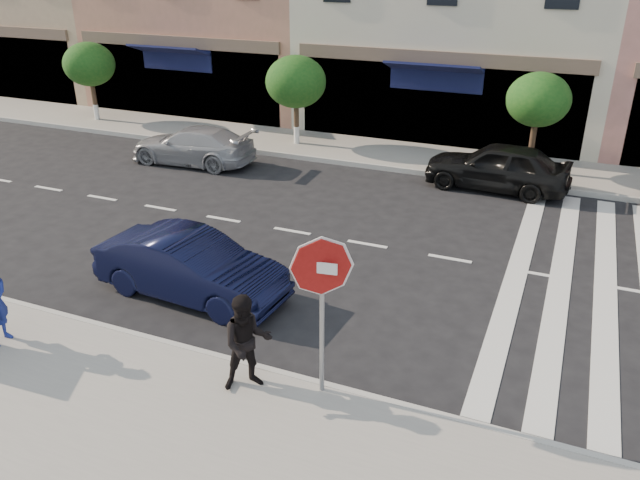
{
  "coord_description": "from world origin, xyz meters",
  "views": [
    {
      "loc": [
        4.2,
        -8.94,
        6.42
      ],
      "look_at": [
        0.02,
        1.01,
        1.4
      ],
      "focal_mm": 35.0,
      "sensor_mm": 36.0,
      "label": 1
    }
  ],
  "objects_px": {
    "walker": "(247,343)",
    "car_near_mid": "(191,267)",
    "car_far_left": "(193,145)",
    "stop_sign": "(322,283)",
    "car_far_mid": "(497,166)"
  },
  "relations": [
    {
      "from": "walker",
      "to": "car_far_left",
      "type": "xyz_separation_m",
      "value": [
        -7.43,
        9.76,
        -0.35
      ]
    },
    {
      "from": "walker",
      "to": "car_far_left",
      "type": "relative_size",
      "value": 0.38
    },
    {
      "from": "car_far_left",
      "to": "car_far_mid",
      "type": "height_order",
      "value": "car_far_mid"
    },
    {
      "from": "car_far_left",
      "to": "car_far_mid",
      "type": "bearing_deg",
      "value": 95.9
    },
    {
      "from": "stop_sign",
      "to": "car_far_left",
      "type": "relative_size",
      "value": 0.63
    },
    {
      "from": "walker",
      "to": "car_near_mid",
      "type": "xyz_separation_m",
      "value": [
        -2.57,
        2.3,
        -0.3
      ]
    },
    {
      "from": "stop_sign",
      "to": "car_far_mid",
      "type": "height_order",
      "value": "stop_sign"
    },
    {
      "from": "car_near_mid",
      "to": "car_far_mid",
      "type": "distance_m",
      "value": 9.99
    },
    {
      "from": "walker",
      "to": "car_far_left",
      "type": "height_order",
      "value": "walker"
    },
    {
      "from": "stop_sign",
      "to": "car_far_mid",
      "type": "bearing_deg",
      "value": 75.64
    },
    {
      "from": "stop_sign",
      "to": "car_far_left",
      "type": "distance_m",
      "value": 12.8
    },
    {
      "from": "walker",
      "to": "car_near_mid",
      "type": "distance_m",
      "value": 3.46
    },
    {
      "from": "walker",
      "to": "car_near_mid",
      "type": "bearing_deg",
      "value": 101.09
    },
    {
      "from": "car_near_mid",
      "to": "car_far_mid",
      "type": "xyz_separation_m",
      "value": [
        4.74,
        8.8,
        0.04
      ]
    },
    {
      "from": "walker",
      "to": "car_far_mid",
      "type": "bearing_deg",
      "value": 41.87
    }
  ]
}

